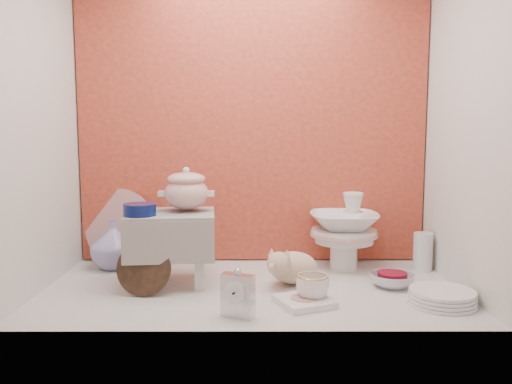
# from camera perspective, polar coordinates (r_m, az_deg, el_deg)

# --- Properties ---
(ground) EXTENTS (1.80, 1.80, 0.00)m
(ground) POSITION_cam_1_polar(r_m,az_deg,el_deg) (2.32, -0.50, -10.40)
(ground) COLOR silver
(ground) RESTS_ON ground
(niche_shell) EXTENTS (1.86, 1.03, 1.53)m
(niche_shell) POSITION_cam_1_polar(r_m,az_deg,el_deg) (2.41, -0.49, 12.58)
(niche_shell) COLOR #C85332
(niche_shell) RESTS_ON ground
(step_stool) EXTENTS (0.41, 0.36, 0.32)m
(step_stool) POSITION_cam_1_polar(r_m,az_deg,el_deg) (2.37, -9.23, -6.08)
(step_stool) COLOR silver
(step_stool) RESTS_ON ground
(soup_tureen) EXTENTS (0.27, 0.27, 0.20)m
(soup_tureen) POSITION_cam_1_polar(r_m,az_deg,el_deg) (2.36, -7.60, 0.34)
(soup_tureen) COLOR white
(soup_tureen) RESTS_ON step_stool
(cobalt_bowl) EXTENTS (0.16, 0.16, 0.05)m
(cobalt_bowl) POSITION_cam_1_polar(r_m,az_deg,el_deg) (2.28, -12.56, -1.89)
(cobalt_bowl) COLOR #0A174F
(cobalt_bowl) RESTS_ON step_stool
(floral_platter) EXTENTS (0.40, 0.19, 0.38)m
(floral_platter) POSITION_cam_1_polar(r_m,az_deg,el_deg) (2.80, -14.74, -3.62)
(floral_platter) COLOR silver
(floral_platter) RESTS_ON ground
(blue_white_vase) EXTENTS (0.26, 0.26, 0.24)m
(blue_white_vase) POSITION_cam_1_polar(r_m,az_deg,el_deg) (2.70, -15.31, -5.58)
(blue_white_vase) COLOR white
(blue_white_vase) RESTS_ON ground
(lacquer_tray) EXTENTS (0.24, 0.10, 0.23)m
(lacquer_tray) POSITION_cam_1_polar(r_m,az_deg,el_deg) (2.24, -12.14, -8.17)
(lacquer_tray) COLOR black
(lacquer_tray) RESTS_ON ground
(mantel_clock) EXTENTS (0.13, 0.09, 0.18)m
(mantel_clock) POSITION_cam_1_polar(r_m,az_deg,el_deg) (1.95, -2.00, -10.98)
(mantel_clock) COLOR silver
(mantel_clock) RESTS_ON ground
(plush_pig) EXTENTS (0.32, 0.28, 0.16)m
(plush_pig) POSITION_cam_1_polar(r_m,az_deg,el_deg) (2.35, 4.11, -8.18)
(plush_pig) COLOR #D0B092
(plush_pig) RESTS_ON ground
(teacup_saucer) EXTENTS (0.21, 0.21, 0.01)m
(teacup_saucer) POSITION_cam_1_polar(r_m,az_deg,el_deg) (2.14, 6.17, -11.79)
(teacup_saucer) COLOR white
(teacup_saucer) RESTS_ON ground
(gold_rim_teacup) EXTENTS (0.14, 0.14, 0.10)m
(gold_rim_teacup) POSITION_cam_1_polar(r_m,az_deg,el_deg) (2.12, 6.19, -10.31)
(gold_rim_teacup) COLOR white
(gold_rim_teacup) RESTS_ON teacup_saucer
(lattice_dish) EXTENTS (0.26, 0.26, 0.03)m
(lattice_dish) POSITION_cam_1_polar(r_m,az_deg,el_deg) (2.11, 5.29, -11.82)
(lattice_dish) COLOR white
(lattice_dish) RESTS_ON ground
(dinner_plate_stack) EXTENTS (0.35, 0.35, 0.06)m
(dinner_plate_stack) POSITION_cam_1_polar(r_m,az_deg,el_deg) (2.23, 19.65, -10.75)
(dinner_plate_stack) COLOR white
(dinner_plate_stack) RESTS_ON ground
(crystal_bowl) EXTENTS (0.24, 0.24, 0.06)m
(crystal_bowl) POSITION_cam_1_polar(r_m,az_deg,el_deg) (2.40, 14.64, -9.30)
(crystal_bowl) COLOR silver
(crystal_bowl) RESTS_ON ground
(clear_glass_vase) EXTENTS (0.12, 0.12, 0.19)m
(clear_glass_vase) POSITION_cam_1_polar(r_m,az_deg,el_deg) (2.70, 17.76, -6.22)
(clear_glass_vase) COLOR silver
(clear_glass_vase) RESTS_ON ground
(porcelain_tower) EXTENTS (0.38, 0.38, 0.38)m
(porcelain_tower) POSITION_cam_1_polar(r_m,az_deg,el_deg) (2.62, 9.58, -4.19)
(porcelain_tower) COLOR white
(porcelain_tower) RESTS_ON ground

